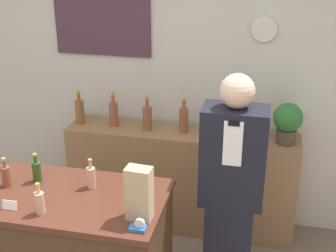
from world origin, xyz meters
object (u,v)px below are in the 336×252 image
at_px(paper_bag, 139,194).
at_px(tape_dispenser, 138,227).
at_px(shopkeeper, 231,194).
at_px(potted_plant, 288,121).

xyz_separation_m(paper_bag, tape_dispenser, (0.02, -0.11, -0.14)).
bearing_deg(shopkeeper, paper_bag, -127.12).
xyz_separation_m(shopkeeper, potted_plant, (0.35, 0.74, 0.26)).
relative_size(shopkeeper, potted_plant, 5.05).
height_order(potted_plant, paper_bag, paper_bag).
distance_m(shopkeeper, potted_plant, 0.86).
relative_size(potted_plant, tape_dispenser, 3.68).
relative_size(potted_plant, paper_bag, 1.05).
bearing_deg(tape_dispenser, shopkeeper, 58.80).
bearing_deg(shopkeeper, potted_plant, 64.47).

